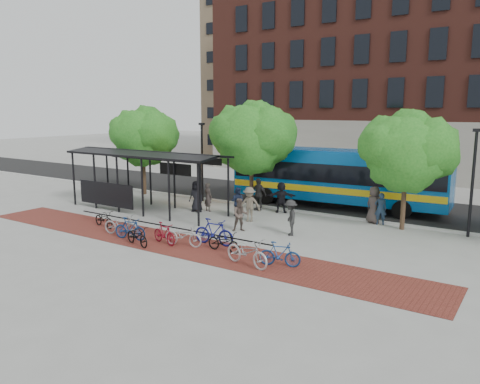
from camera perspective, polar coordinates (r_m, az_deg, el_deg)
The scene contains 33 objects.
ground at distance 24.31m, azimuth 3.25°, elevation -4.23°, with size 160.00×160.00×0.00m, color #9E9E99.
asphalt_street at distance 31.32m, azimuth 10.65°, elevation -1.13°, with size 160.00×8.00×0.01m, color black.
curb at distance 27.73m, azimuth 7.42°, elevation -2.37°, with size 160.00×0.25×0.12m, color #B7B7B2.
brick_strip at distance 21.53m, azimuth -8.20°, elevation -6.21°, with size 24.00×3.00×0.01m, color maroon.
bike_rack_rail at distance 23.01m, azimuth -9.14°, elevation -5.17°, with size 12.00×0.05×0.95m, color black.
building_tower at distance 67.08m, azimuth 9.09°, elevation 17.69°, with size 22.00×22.00×30.00m, color #7A664C.
bus_shelter at distance 28.34m, azimuth -11.57°, elevation 3.80°, with size 10.60×3.07×3.60m.
tree_a at distance 33.60m, azimuth -11.60°, elevation 6.88°, with size 4.90×4.00×6.18m.
tree_b at distance 27.96m, azimuth 1.65°, elevation 6.92°, with size 5.15×4.20×6.47m.
tree_c at distance 24.48m, azimuth 19.89°, elevation 4.92°, with size 4.66×3.80×5.92m.
lamp_post_left at distance 30.65m, azimuth -4.65°, elevation 3.96°, with size 0.35×0.20×5.12m.
lamp_post_right at distance 24.35m, azimuth 26.51°, elevation 1.33°, with size 0.35×0.20×5.12m.
bus at distance 29.38m, azimuth 11.78°, elevation 2.11°, with size 13.25×3.71×3.54m.
bike_0 at distance 25.05m, azimuth -16.25°, elevation -3.15°, with size 0.59×1.69×0.89m, color black.
bike_2 at distance 23.24m, azimuth -14.28°, elevation -3.89°, with size 0.68×1.96×1.03m, color gray.
bike_3 at distance 22.37m, azimuth -13.26°, elevation -4.38°, with size 0.49×1.74×1.04m, color navy.
bike_4 at distance 21.37m, azimuth -12.42°, elevation -5.24°, with size 0.59×1.69×0.89m, color black.
bike_5 at distance 21.37m, azimuth -9.22°, elevation -5.00°, with size 0.46×1.63×0.98m, color maroon.
bike_6 at distance 20.95m, azimuth -6.92°, elevation -5.27°, with size 0.64×1.85×0.97m, color #BAB9BC.
bike_7 at distance 20.96m, azimuth -3.19°, elevation -4.89°, with size 0.56×1.98×1.19m, color navy.
bike_8 at distance 19.99m, azimuth -1.97°, elevation -6.08°, with size 0.58×1.68×0.88m, color black.
bike_10 at distance 18.20m, azimuth 0.87°, elevation -7.30°, with size 0.75×2.16×1.14m, color #BABABD.
bike_11 at distance 18.23m, azimuth 4.87°, elevation -7.56°, with size 0.46×1.63×0.98m, color navy.
pedestrian_0 at distance 27.74m, azimuth -5.34°, elevation -0.52°, with size 0.90×0.58×1.84m, color black.
pedestrian_1 at distance 27.80m, azimuth -3.91°, elevation -0.61°, with size 0.62×0.41×1.71m, color #443A36.
pedestrian_2 at distance 26.55m, azimuth -0.31°, elevation -1.17°, with size 0.79×0.62×1.64m, color #1C2743.
pedestrian_3 at distance 25.16m, azimuth 1.16°, elevation -1.52°, with size 1.22×0.70×1.88m, color brown.
pedestrian_4 at distance 27.98m, azimuth 2.23°, elevation -0.29°, with size 1.13×0.47×1.94m, color #262626.
pedestrian_5 at distance 27.43m, azimuth 5.05°, elevation -0.65°, with size 1.69×0.54×1.82m, color black.
pedestrian_6 at distance 25.79m, azimuth 16.00°, elevation -1.52°, with size 0.97×0.63×1.98m, color #443936.
pedestrian_7 at distance 25.57m, azimuth 16.76°, elevation -1.97°, with size 0.62×0.41×1.70m, color #21344E.
pedestrian_8 at distance 23.20m, azimuth 0.04°, elevation -2.80°, with size 0.81×0.63×1.66m, color brown.
pedestrian_9 at distance 22.56m, azimuth 6.18°, elevation -3.13°, with size 1.12×0.65×1.74m, color #252525.
Camera 1 is at (11.83, -20.37, 6.02)m, focal length 35.00 mm.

